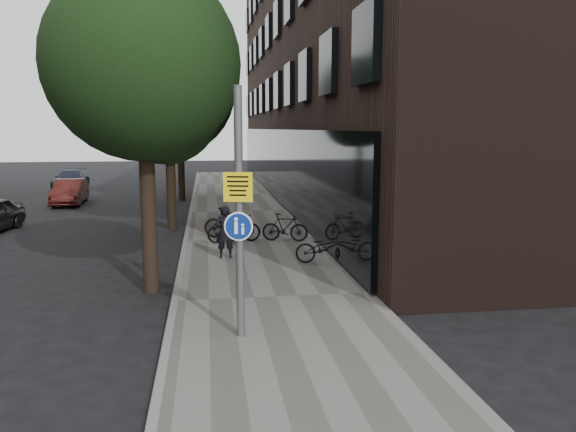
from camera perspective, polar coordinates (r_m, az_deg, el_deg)
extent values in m
plane|color=black|center=(9.66, -0.23, -14.66)|extent=(120.00, 120.00, 0.00)
cube|color=slate|center=(19.21, -3.66, -2.53)|extent=(4.50, 60.00, 0.12)
cube|color=slate|center=(19.17, -10.38, -2.67)|extent=(0.15, 60.00, 0.13)
cube|color=black|center=(32.68, 9.66, 17.83)|extent=(12.00, 40.00, 18.00)
cylinder|color=black|center=(13.53, -13.92, -0.98)|extent=(0.36, 0.36, 3.20)
sphere|color=black|center=(13.42, -14.53, 14.78)|extent=(4.40, 4.40, 4.40)
sphere|color=black|center=(14.11, -12.38, 10.48)|extent=(2.64, 2.64, 2.64)
cylinder|color=black|center=(21.93, -11.79, 2.80)|extent=(0.36, 0.36, 3.20)
sphere|color=black|center=(21.86, -12.10, 12.49)|extent=(5.00, 5.00, 5.00)
sphere|color=black|center=(22.59, -10.86, 9.86)|extent=(3.00, 3.00, 3.00)
cylinder|color=black|center=(30.88, -10.79, 4.55)|extent=(0.36, 0.36, 3.20)
sphere|color=black|center=(30.83, -11.00, 11.42)|extent=(5.00, 5.00, 5.00)
sphere|color=black|center=(31.59, -10.14, 9.57)|extent=(3.00, 3.00, 3.00)
cylinder|color=#595B5E|center=(9.93, -4.97, 0.15)|extent=(0.15, 0.15, 4.47)
cube|color=#D8B60B|center=(9.87, -5.01, 3.00)|extent=(0.51, 0.16, 0.52)
cylinder|color=navy|center=(9.96, -4.96, -0.98)|extent=(0.45, 0.13, 0.46)
cylinder|color=white|center=(9.96, -4.96, -0.98)|extent=(0.50, 0.14, 0.52)
imported|color=black|center=(16.37, -6.43, -1.62)|extent=(0.56, 0.37, 1.54)
imported|color=black|center=(15.75, 3.80, -3.23)|extent=(1.74, 0.82, 0.88)
imported|color=black|center=(18.74, -0.32, -1.17)|extent=(1.61, 0.88, 0.93)
imported|color=black|center=(18.64, -5.51, -1.24)|extent=(1.88, 0.93, 0.94)
imported|color=black|center=(19.35, -6.01, -0.70)|extent=(1.83, 0.98, 1.06)
imported|color=#571E19|center=(30.77, -21.30, 2.29)|extent=(1.57, 3.95, 1.28)
imported|color=#1D2234|center=(38.65, -21.19, 3.50)|extent=(1.80, 4.32, 1.25)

